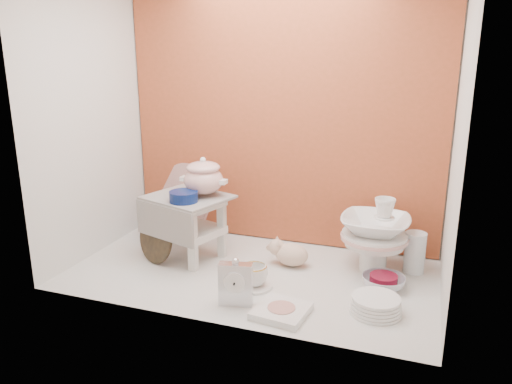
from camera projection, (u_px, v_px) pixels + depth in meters
ground at (251, 273)px, 2.50m from camera, size 1.80×1.80×0.00m
niche_shell at (263, 82)px, 2.41m from camera, size 1.86×1.03×1.53m
step_stool at (189, 227)px, 2.65m from camera, size 0.49×0.45×0.34m
soup_tureen at (203, 176)px, 2.59m from camera, size 0.31×0.31×0.21m
cobalt_bowl at (184, 197)px, 2.50m from camera, size 0.17×0.17×0.05m
floral_platter at (184, 199)px, 3.00m from camera, size 0.44×0.26×0.43m
blue_white_vase at (159, 219)px, 2.97m from camera, size 0.28×0.28×0.22m
lacquer_tray at (156, 238)px, 2.59m from camera, size 0.27×0.17×0.27m
mantel_clock at (236, 282)px, 2.16m from camera, size 0.15×0.08×0.21m
plush_pig at (292, 254)px, 2.56m from camera, size 0.26×0.23×0.13m
teacup_saucer at (254, 286)px, 2.34m from camera, size 0.23×0.23×0.01m
gold_rim_teacup at (254, 275)px, 2.33m from camera, size 0.16×0.16×0.10m
lattice_dish at (281, 311)px, 2.10m from camera, size 0.24×0.24×0.03m
dinner_plate_stack at (376, 305)px, 2.11m from camera, size 0.26×0.26×0.07m
crystal_bowl at (383, 282)px, 2.32m from camera, size 0.24×0.24×0.06m
clear_glass_vase at (415, 252)px, 2.48m from camera, size 0.11×0.11×0.21m
porcelain_tower at (375, 234)px, 2.48m from camera, size 0.45×0.45×0.39m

